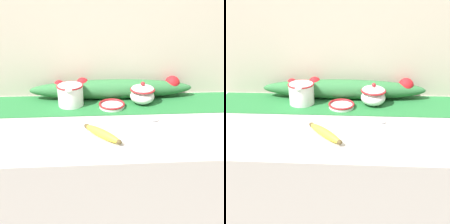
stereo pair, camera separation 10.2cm
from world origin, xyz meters
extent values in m
cube|color=#B7B2AD|center=(0.00, 0.00, 0.45)|extent=(1.36, 0.60, 0.90)
cube|color=#B7AD99|center=(0.00, 0.32, 1.20)|extent=(2.16, 0.04, 2.40)
cube|color=#236B33|center=(0.00, 0.17, 0.90)|extent=(1.25, 0.25, 0.00)
cylinder|color=white|center=(-0.20, 0.17, 0.96)|extent=(0.12, 0.12, 0.10)
torus|color=#A31E23|center=(-0.20, 0.17, 1.00)|extent=(0.13, 0.13, 0.01)
torus|color=white|center=(-0.20, 0.24, 0.96)|extent=(0.05, 0.01, 0.05)
ellipsoid|color=white|center=(-0.20, 0.11, 1.00)|extent=(0.04, 0.03, 0.02)
ellipsoid|color=white|center=(0.14, 0.17, 0.94)|extent=(0.12, 0.12, 0.07)
torus|color=#A31E23|center=(0.14, 0.17, 0.98)|extent=(0.12, 0.12, 0.01)
ellipsoid|color=white|center=(0.14, 0.17, 0.98)|extent=(0.11, 0.11, 0.03)
sphere|color=#A31E23|center=(0.14, 0.17, 1.01)|extent=(0.02, 0.02, 0.02)
cylinder|color=white|center=(-0.01, 0.13, 0.91)|extent=(0.12, 0.12, 0.01)
torus|color=#A31E23|center=(-0.01, 0.13, 0.92)|extent=(0.12, 0.12, 0.01)
ellipsoid|color=yellow|center=(-0.06, -0.14, 0.92)|extent=(0.15, 0.15, 0.03)
ellipsoid|color=brown|center=(-0.11, -0.08, 0.92)|extent=(0.03, 0.03, 0.02)
ellipsoid|color=brown|center=(0.00, -0.20, 0.92)|extent=(0.03, 0.03, 0.02)
cube|color=silver|center=(0.08, -0.03, 0.90)|extent=(0.13, 0.02, 0.00)
ellipsoid|color=silver|center=(0.17, -0.02, 0.91)|extent=(0.04, 0.03, 0.01)
ellipsoid|color=#2D6B38|center=(0.00, 0.24, 0.95)|extent=(0.82, 0.11, 0.10)
sphere|color=red|center=(-0.26, 0.25, 0.98)|extent=(0.05, 0.05, 0.05)
sphere|color=red|center=(-0.15, 0.25, 0.98)|extent=(0.07, 0.07, 0.07)
sphere|color=red|center=(0.00, 0.24, 0.97)|extent=(0.05, 0.05, 0.05)
sphere|color=red|center=(0.14, 0.25, 0.97)|extent=(0.05, 0.05, 0.05)
sphere|color=red|center=(0.31, 0.25, 0.98)|extent=(0.08, 0.08, 0.08)
camera|label=1|loc=(-0.07, -0.94, 1.39)|focal=40.00mm
camera|label=2|loc=(0.03, -0.94, 1.39)|focal=40.00mm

